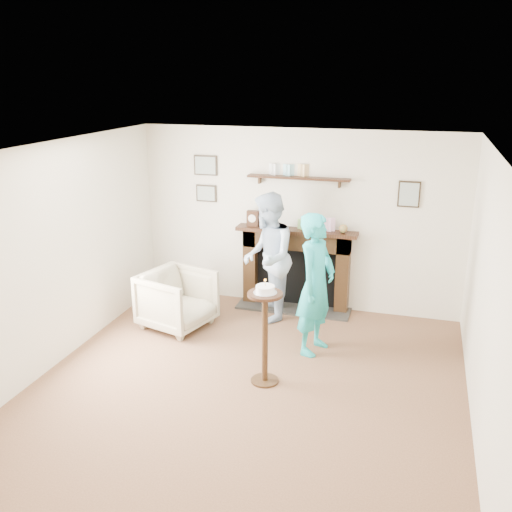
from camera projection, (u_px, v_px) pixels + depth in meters
The scene contains 6 objects.
ground at pixel (244, 391), 5.98m from camera, with size 5.00×5.00×0.00m, color brown.
room_shell at pixel (263, 226), 6.12m from camera, with size 4.54×5.02×2.52m.
armchair at pixel (178, 326), 7.53m from camera, with size 0.80×0.83×0.75m, color tan.
man at pixel (267, 318), 7.79m from camera, with size 0.84×0.65×1.73m, color silver.
woman at pixel (314, 350), 6.88m from camera, with size 0.62×0.41×1.69m, color #20A2B8.
pedestal_table at pixel (265, 320), 5.96m from camera, with size 0.37×0.37×1.18m.
Camera 1 is at (1.61, -5.01, 3.19)m, focal length 40.00 mm.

